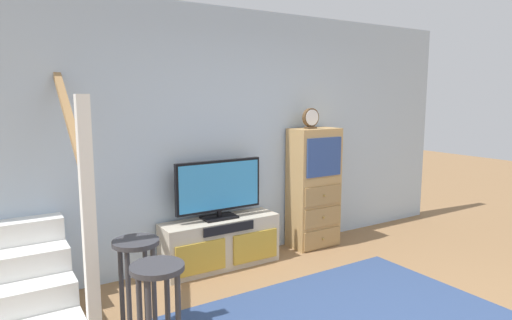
# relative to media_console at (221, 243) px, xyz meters

# --- Properties ---
(back_wall) EXTENTS (6.40, 0.12, 2.70)m
(back_wall) POSITION_rel_media_console_xyz_m (0.30, 0.27, 1.09)
(back_wall) COLOR #A8BCD1
(back_wall) RESTS_ON ground_plane
(media_console) EXTENTS (1.26, 0.38, 0.52)m
(media_console) POSITION_rel_media_console_xyz_m (0.00, 0.00, 0.00)
(media_console) COLOR #BCB29E
(media_console) RESTS_ON ground_plane
(television) EXTENTS (0.95, 0.22, 0.61)m
(television) POSITION_rel_media_console_xyz_m (0.00, 0.02, 0.59)
(television) COLOR black
(television) RESTS_ON media_console
(side_cabinet) EXTENTS (0.58, 0.38, 1.41)m
(side_cabinet) POSITION_rel_media_console_xyz_m (1.25, 0.01, 0.44)
(side_cabinet) COLOR tan
(side_cabinet) RESTS_ON ground_plane
(desk_clock) EXTENTS (0.21, 0.08, 0.23)m
(desk_clock) POSITION_rel_media_console_xyz_m (1.18, -0.00, 1.27)
(desk_clock) COLOR #4C3823
(desk_clock) RESTS_ON side_cabinet
(staircase) EXTENTS (1.00, 1.36, 2.20)m
(staircase) POSITION_rel_media_console_xyz_m (-1.94, 0.01, 0.11)
(staircase) COLOR white
(staircase) RESTS_ON ground_plane
(bar_stool_near) EXTENTS (0.34, 0.34, 0.75)m
(bar_stool_near) POSITION_rel_media_console_xyz_m (-1.18, -1.41, 0.29)
(bar_stool_near) COLOR #333338
(bar_stool_near) RESTS_ON ground_plane
(bar_stool_far) EXTENTS (0.34, 0.34, 0.74)m
(bar_stool_far) POSITION_rel_media_console_xyz_m (-1.15, -0.86, 0.29)
(bar_stool_far) COLOR #333338
(bar_stool_far) RESTS_ON ground_plane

